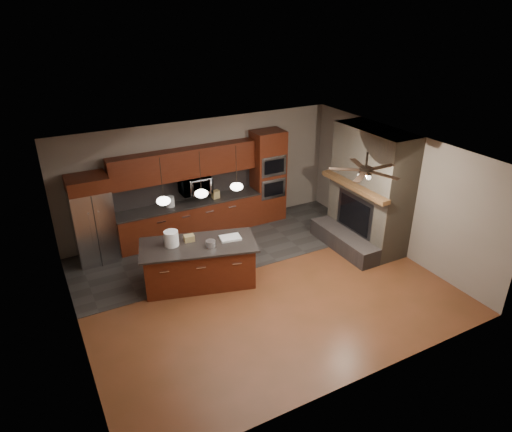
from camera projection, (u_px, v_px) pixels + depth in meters
ground at (260, 285)px, 9.40m from camera, size 7.00×7.00×0.00m
ceiling at (260, 155)px, 8.19m from camera, size 7.00×6.00×0.02m
back_wall at (202, 176)px, 11.18m from camera, size 7.00×0.02×2.80m
right_wall at (396, 191)px, 10.28m from camera, size 0.02×6.00×2.80m
left_wall at (69, 270)px, 7.31m from camera, size 0.02×6.00×2.80m
slate_tile_patch at (224, 247)px, 10.83m from camera, size 7.00×2.40×0.01m
fireplace_column at (368, 193)px, 10.45m from camera, size 1.30×2.10×2.80m
back_cabinetry at (188, 202)px, 11.00m from camera, size 3.59×0.64×2.20m
oven_tower at (268, 176)px, 11.75m from camera, size 0.80×0.63×2.38m
microwave at (195, 185)px, 10.91m from camera, size 0.73×0.41×0.50m
refrigerator at (93, 220)px, 9.90m from camera, size 0.84×0.75×1.99m
kitchen_island at (199, 264)px, 9.26m from camera, size 2.51×1.64×0.92m
white_bucket at (171, 238)px, 8.96m from camera, size 0.32×0.32×0.31m
paint_can at (211, 244)px, 8.95m from camera, size 0.26×0.26×0.13m
paint_tray at (230, 238)px, 9.26m from camera, size 0.46×0.35×0.04m
cardboard_box at (189, 238)px, 9.16m from camera, size 0.22×0.17×0.13m
counter_bucket at (170, 202)px, 10.71m from camera, size 0.26×0.26×0.24m
counter_box at (215, 194)px, 11.16m from camera, size 0.19×0.16×0.19m
pendant_left at (164, 201)px, 8.41m from camera, size 0.26×0.26×0.92m
pendant_center at (201, 193)px, 8.73m from camera, size 0.26×0.26×0.92m
pendant_right at (237, 186)px, 9.04m from camera, size 0.26×0.26×0.92m
ceiling_fan at (366, 170)px, 8.47m from camera, size 1.27×1.33×0.41m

